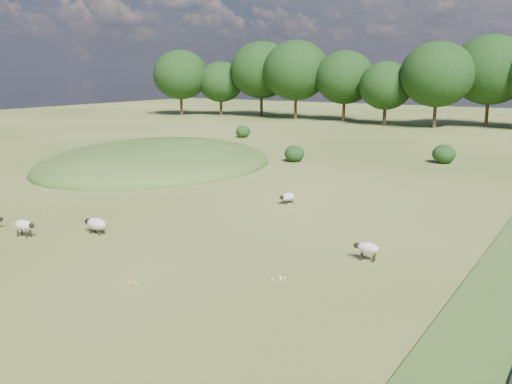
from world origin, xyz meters
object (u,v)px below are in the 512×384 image
Objects in this scene: sheep_0 at (288,197)px; sheep_3 at (96,224)px; sheep_2 at (367,248)px; sheep_1 at (24,225)px.

sheep_3 is (-4.39, -9.73, 0.08)m from sheep_0.
sheep_3 is at bearing 11.68° from sheep_2.
sheep_1 reaches higher than sheep_0.
sheep_3 is at bearing -6.71° from sheep_0.
sheep_0 is 9.92m from sheep_2.
sheep_3 is at bearing 34.53° from sheep_1.
sheep_2 reaches higher than sheep_0.
sheep_2 is 12.01m from sheep_3.
sheep_1 is 14.77m from sheep_2.
sheep_2 is at bearing 64.50° from sheep_0.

